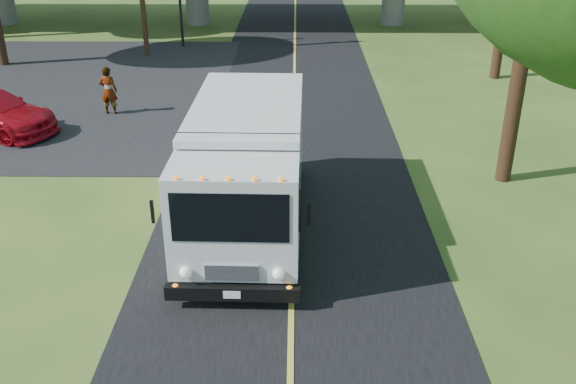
{
  "coord_description": "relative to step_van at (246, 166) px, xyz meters",
  "views": [
    {
      "loc": [
        0.07,
        -8.31,
        7.9
      ],
      "look_at": [
        -0.1,
        4.73,
        1.6
      ],
      "focal_mm": 40.0,
      "sensor_mm": 36.0,
      "label": 1
    }
  ],
  "objects": [
    {
      "name": "road",
      "position": [
        1.13,
        3.97,
        -1.66
      ],
      "size": [
        7.0,
        90.0,
        0.02
      ],
      "primitive_type": "cube",
      "color": "black",
      "rests_on": "ground"
    },
    {
      "name": "parking_lot",
      "position": [
        -9.87,
        11.97,
        -1.67
      ],
      "size": [
        16.0,
        18.0,
        0.01
      ],
      "primitive_type": "cube",
      "color": "black",
      "rests_on": "ground"
    },
    {
      "name": "lane_line",
      "position": [
        1.13,
        3.97,
        -1.64
      ],
      "size": [
        0.12,
        90.0,
        0.01
      ],
      "primitive_type": "cube",
      "color": "gold",
      "rests_on": "road"
    },
    {
      "name": "step_van",
      "position": [
        0.0,
        0.0,
        0.0
      ],
      "size": [
        2.83,
        7.38,
        3.08
      ],
      "rotation": [
        0.0,
        0.0,
        -0.02
      ],
      "color": "silver",
      "rests_on": "ground"
    },
    {
      "name": "pedestrian",
      "position": [
        -5.81,
        8.77,
        -0.77
      ],
      "size": [
        0.69,
        0.48,
        1.81
      ],
      "primitive_type": "imported",
      "rotation": [
        0.0,
        0.0,
        3.06
      ],
      "color": "gray",
      "rests_on": "ground"
    }
  ]
}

